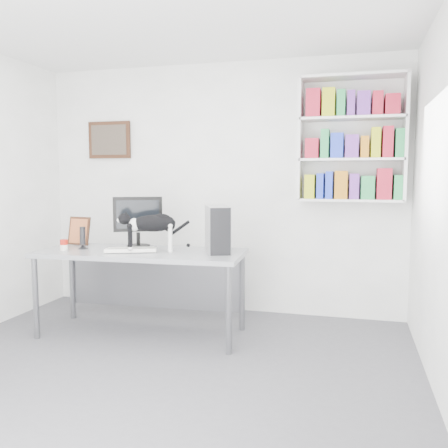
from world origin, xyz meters
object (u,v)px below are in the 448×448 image
object	(u,v)px
keyboard	(131,250)
cat	(152,233)
pc_tower	(217,229)
monitor	(138,221)
desk	(142,293)
soup_can	(64,245)
leaning_print	(79,230)
bookshelf	(351,139)
speaker	(83,237)

from	to	relation	value
keyboard	cat	world-z (taller)	cat
pc_tower	monitor	bearing A→B (deg)	149.62
desk	cat	size ratio (longest dim) A/B	3.28
pc_tower	soup_can	world-z (taller)	pc_tower
keyboard	pc_tower	xyz separation A→B (m)	(0.77, 0.18, 0.19)
leaning_print	keyboard	bearing A→B (deg)	-16.53
bookshelf	cat	xyz separation A→B (m)	(-1.72, -0.93, -0.87)
pc_tower	cat	bearing A→B (deg)	172.95
keyboard	pc_tower	bearing A→B (deg)	-7.56
bookshelf	speaker	bearing A→B (deg)	-159.56
pc_tower	leaning_print	size ratio (longest dim) A/B	1.45
monitor	speaker	world-z (taller)	monitor
bookshelf	pc_tower	size ratio (longest dim) A/B	2.92
desk	monitor	bearing A→B (deg)	117.59
monitor	pc_tower	xyz separation A→B (m)	(0.84, -0.11, -0.04)
desk	soup_can	distance (m)	0.85
monitor	keyboard	size ratio (longest dim) A/B	1.08
speaker	pc_tower	bearing A→B (deg)	-17.29
bookshelf	cat	bearing A→B (deg)	-151.52
bookshelf	keyboard	xyz separation A→B (m)	(-1.92, -0.95, -1.04)
monitor	cat	distance (m)	0.39
keyboard	leaning_print	xyz separation A→B (m)	(-0.70, 0.27, 0.13)
soup_can	monitor	bearing A→B (deg)	33.11
desk	pc_tower	world-z (taller)	pc_tower
soup_can	speaker	bearing A→B (deg)	47.05
desk	monitor	xyz separation A→B (m)	(-0.13, 0.22, 0.65)
bookshelf	leaning_print	bearing A→B (deg)	-165.33
monitor	cat	xyz separation A→B (m)	(0.26, -0.27, -0.07)
keyboard	speaker	xyz separation A→B (m)	(-0.52, 0.04, 0.09)
keyboard	monitor	bearing A→B (deg)	81.40
bookshelf	soup_can	distance (m)	2.94
speaker	soup_can	bearing A→B (deg)	-156.44
bookshelf	monitor	xyz separation A→B (m)	(-1.99, -0.66, -0.80)
leaning_print	soup_can	distance (m)	0.37
pc_tower	leaning_print	xyz separation A→B (m)	(-1.47, 0.08, -0.07)
desk	keyboard	size ratio (longest dim) A/B	4.13
leaning_print	bookshelf	bearing A→B (deg)	18.97
cat	desk	bearing A→B (deg)	133.96
speaker	soup_can	distance (m)	0.18
pc_tower	leaning_print	bearing A→B (deg)	153.73
pc_tower	soup_can	xyz separation A→B (m)	(-1.42, -0.27, -0.16)
desk	leaning_print	size ratio (longest dim) A/B	6.54
desk	cat	xyz separation A→B (m)	(0.14, -0.06, 0.58)
desk	speaker	xyz separation A→B (m)	(-0.59, -0.03, 0.51)
desk	soup_can	world-z (taller)	soup_can
bookshelf	leaning_print	size ratio (longest dim) A/B	4.24
desk	cat	distance (m)	0.60
bookshelf	soup_can	world-z (taller)	bookshelf
speaker	desk	bearing A→B (deg)	-20.17
monitor	cat	size ratio (longest dim) A/B	0.86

